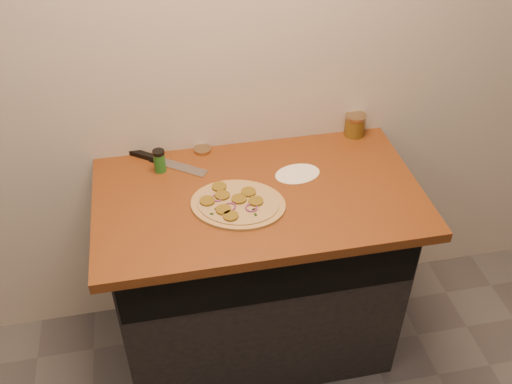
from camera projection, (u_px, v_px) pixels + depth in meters
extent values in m
cube|color=#BDB5AB|center=(240.00, 39.00, 2.07)|extent=(4.00, 0.02, 2.70)
cube|color=black|center=(256.00, 274.00, 2.41)|extent=(1.10, 0.60, 0.86)
cube|color=brown|center=(258.00, 196.00, 2.11)|extent=(1.20, 0.70, 0.04)
cylinder|color=tan|center=(238.00, 204.00, 2.03)|extent=(0.43, 0.43, 0.01)
cylinder|color=#D0BF89|center=(238.00, 203.00, 2.03)|extent=(0.37, 0.37, 0.00)
cylinder|color=brown|center=(248.00, 192.00, 2.06)|extent=(0.05, 0.05, 0.01)
cylinder|color=brown|center=(222.00, 195.00, 2.05)|extent=(0.05, 0.05, 0.01)
cylinder|color=brown|center=(231.00, 216.00, 1.96)|extent=(0.05, 0.05, 0.01)
cylinder|color=brown|center=(256.00, 201.00, 2.02)|extent=(0.05, 0.05, 0.01)
cylinder|color=brown|center=(223.00, 210.00, 1.99)|extent=(0.05, 0.05, 0.01)
cylinder|color=brown|center=(207.00, 201.00, 2.02)|extent=(0.05, 0.05, 0.01)
cylinder|color=brown|center=(219.00, 187.00, 2.09)|extent=(0.05, 0.05, 0.01)
cylinder|color=brown|center=(239.00, 199.00, 2.03)|extent=(0.05, 0.05, 0.01)
torus|color=#732B60|center=(218.00, 197.00, 2.04)|extent=(0.04, 0.04, 0.01)
torus|color=#732B60|center=(252.00, 208.00, 2.00)|extent=(0.04, 0.04, 0.01)
torus|color=#732B60|center=(230.00, 206.00, 2.00)|extent=(0.04, 0.04, 0.01)
cube|color=black|center=(212.00, 214.00, 1.97)|extent=(0.01, 0.01, 0.00)
cube|color=black|center=(254.00, 209.00, 1.99)|extent=(0.01, 0.01, 0.00)
cube|color=black|center=(255.00, 215.00, 1.97)|extent=(0.01, 0.01, 0.00)
cube|color=black|center=(252.00, 192.00, 2.07)|extent=(0.01, 0.01, 0.00)
cube|color=black|center=(256.00, 200.00, 2.03)|extent=(0.01, 0.01, 0.00)
cube|color=black|center=(216.00, 209.00, 1.99)|extent=(0.01, 0.01, 0.00)
cube|color=black|center=(251.00, 204.00, 2.01)|extent=(0.01, 0.01, 0.00)
cube|color=black|center=(254.00, 210.00, 1.99)|extent=(0.01, 0.01, 0.00)
cube|color=black|center=(248.00, 196.00, 2.05)|extent=(0.01, 0.01, 0.00)
cube|color=#B7BAC1|center=(178.00, 166.00, 2.21)|extent=(0.22, 0.18, 0.01)
cube|color=black|center=(143.00, 155.00, 2.26)|extent=(0.12, 0.10, 0.02)
cylinder|color=#A2855E|center=(203.00, 150.00, 2.29)|extent=(0.09, 0.09, 0.01)
cylinder|color=#9F2A0F|center=(355.00, 126.00, 2.37)|extent=(0.08, 0.08, 0.08)
cylinder|color=#A2855E|center=(356.00, 116.00, 2.34)|extent=(0.09, 0.09, 0.01)
cylinder|color=#206722|center=(160.00, 162.00, 2.17)|extent=(0.04, 0.04, 0.08)
cylinder|color=black|center=(158.00, 152.00, 2.14)|extent=(0.05, 0.05, 0.01)
cylinder|color=white|center=(297.00, 174.00, 2.18)|extent=(0.21, 0.21, 0.00)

